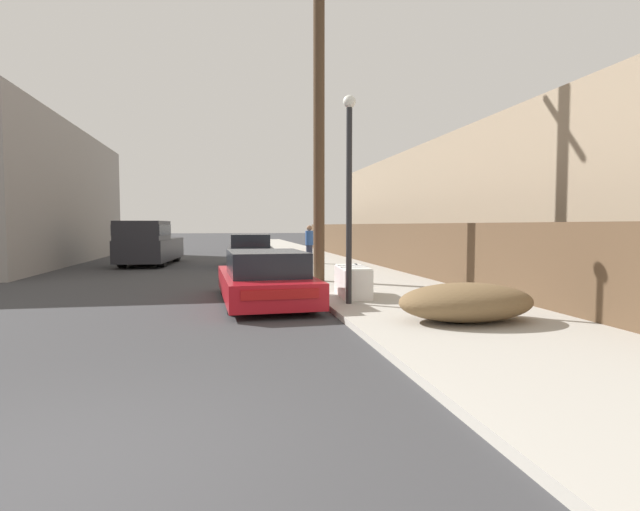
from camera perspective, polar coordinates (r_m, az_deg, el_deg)
name	(u,v)px	position (r m, az deg, el deg)	size (l,w,h in m)	color
ground_plane	(57,482)	(4.12, -27.88, -21.94)	(220.00, 220.00, 0.00)	#38383A
sidewalk_curb	(302,256)	(27.43, -2.04, -0.05)	(4.20, 63.00, 0.12)	#ADA89E
discarded_fridge	(353,281)	(11.46, 3.75, -2.95)	(0.72, 1.61, 0.71)	white
parked_sports_car_red	(265,279)	(11.29, -6.36, -2.67)	(2.08, 4.78, 1.18)	red
car_parked_mid	(250,251)	(21.41, -7.97, 0.50)	(1.96, 4.36, 1.37)	black
pickup_truck	(149,243)	(22.97, -19.01, 1.32)	(2.36, 5.61, 1.93)	#232328
utility_pole	(319,115)	(14.84, -0.12, 15.81)	(1.80, 0.33, 9.40)	#4C3826
street_lamp	(349,183)	(10.32, 3.35, 8.33)	(0.26, 0.26, 4.26)	#232326
brush_pile	(466,302)	(8.83, 16.36, -5.13)	(2.35, 1.48, 0.65)	brown
wooden_fence	(377,244)	(20.50, 6.56, 1.26)	(0.08, 30.97, 1.68)	brown
building_left_block	(0,195)	(26.99, -32.74, 5.80)	(7.00, 16.82, 6.20)	gray
building_right_house	(495,207)	(21.28, 19.33, 5.24)	(6.00, 23.69, 4.95)	gray
pedestrian	(309,244)	(21.40, -1.22, 1.34)	(0.34, 0.34, 1.62)	#282D42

